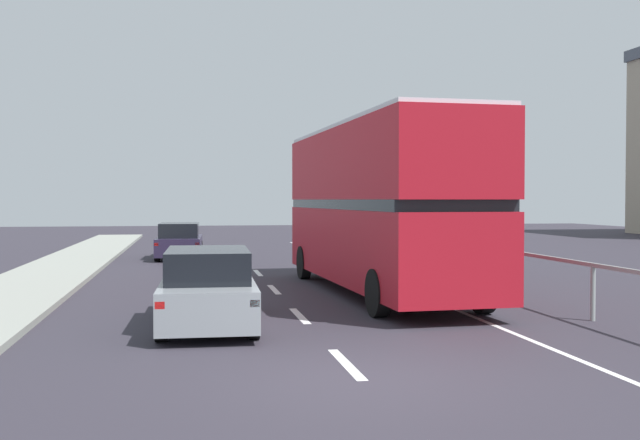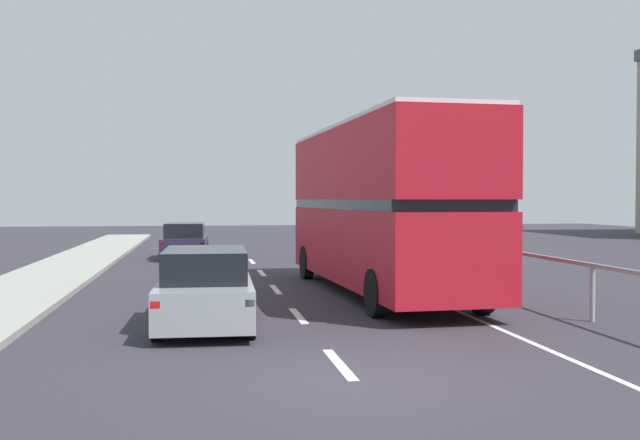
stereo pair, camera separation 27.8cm
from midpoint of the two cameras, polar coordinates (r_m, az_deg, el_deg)
ground_plane at (r=10.36m, az=3.15°, el=-12.24°), size 73.03×120.00×0.10m
lane_paint_markings at (r=19.00m, az=4.08°, el=-5.75°), size 3.66×46.00×0.01m
bridge_side_railing at (r=20.45m, az=13.32°, el=-2.65°), size 0.10×42.00×1.16m
double_decker_bus_red at (r=19.15m, az=5.02°, el=1.25°), size 3.01×10.73×4.32m
hatchback_car_near at (r=14.50m, az=-8.24°, el=-5.24°), size 1.88×4.65×1.48m
sedan_car_ahead at (r=31.10m, az=-10.06°, el=-1.63°), size 1.94×4.42×1.47m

